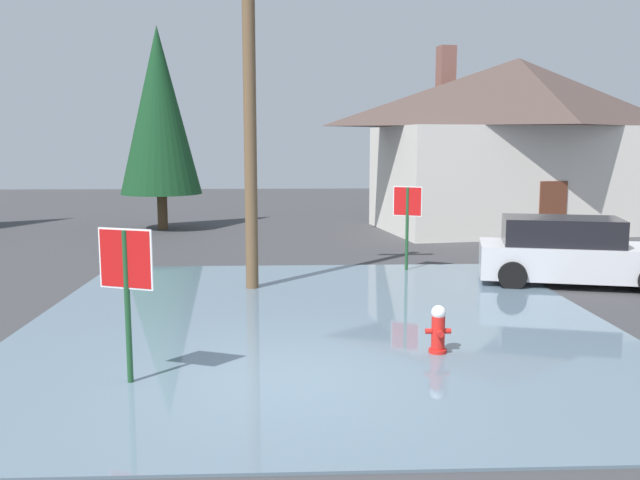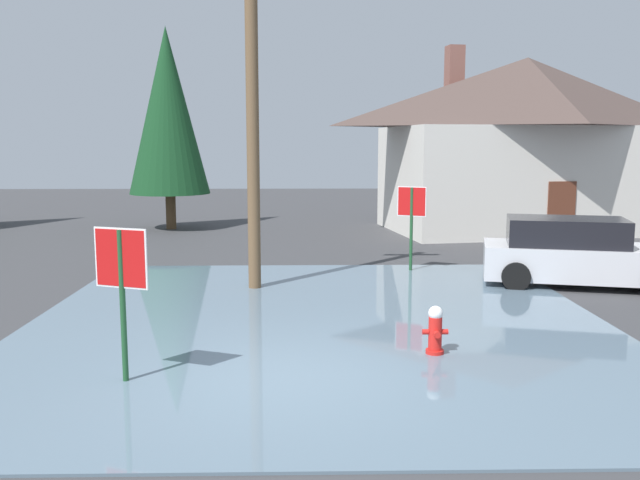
{
  "view_description": "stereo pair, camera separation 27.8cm",
  "coord_description": "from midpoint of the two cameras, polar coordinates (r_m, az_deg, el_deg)",
  "views": [
    {
      "loc": [
        0.06,
        -9.06,
        3.27
      ],
      "look_at": [
        0.59,
        3.44,
        1.47
      ],
      "focal_mm": 37.91,
      "sensor_mm": 36.0,
      "label": 1
    },
    {
      "loc": [
        0.33,
        -9.07,
        3.27
      ],
      "look_at": [
        0.59,
        3.44,
        1.47
      ],
      "focal_mm": 37.91,
      "sensor_mm": 36.0,
      "label": 2
    }
  ],
  "objects": [
    {
      "name": "ground_plane",
      "position": [
        9.66,
        -3.55,
        -11.94
      ],
      "size": [
        80.0,
        80.0,
        0.1
      ],
      "primitive_type": "cube",
      "color": "#38383A"
    },
    {
      "name": "stop_sign_near",
      "position": [
        9.41,
        -16.86,
        -2.77
      ],
      "size": [
        0.77,
        0.31,
        2.15
      ],
      "color": "#1E4C28",
      "rests_on": "ground"
    },
    {
      "name": "stop_sign_far",
      "position": [
        17.31,
        6.93,
        2.45
      ],
      "size": [
        0.69,
        0.35,
        2.18
      ],
      "color": "#1E4C28",
      "rests_on": "ground"
    },
    {
      "name": "house",
      "position": [
        26.62,
        15.88,
        7.97
      ],
      "size": [
        11.37,
        7.65,
        6.89
      ],
      "color": "beige",
      "rests_on": "ground"
    },
    {
      "name": "lane_stop_bar",
      "position": [
        7.54,
        -0.91,
        -17.49
      ],
      "size": [
        3.7,
        0.4,
        0.01
      ],
      "primitive_type": "cube",
      "rotation": [
        0.0,
        0.0,
        0.03
      ],
      "color": "silver",
      "rests_on": "ground"
    },
    {
      "name": "parked_car",
      "position": [
        16.66,
        20.02,
        -1.02
      ],
      "size": [
        4.61,
        2.73,
        1.57
      ],
      "color": "silver",
      "rests_on": "ground"
    },
    {
      "name": "utility_pole",
      "position": [
        15.07,
        -6.51,
        12.83
      ],
      "size": [
        1.6,
        0.28,
        8.66
      ],
      "color": "brown",
      "rests_on": "ground"
    },
    {
      "name": "flood_puddle",
      "position": [
        12.47,
        -0.76,
        -6.94
      ],
      "size": [
        10.54,
        11.46,
        0.04
      ],
      "primitive_type": "cube",
      "color": "slate",
      "rests_on": "ground"
    },
    {
      "name": "fire_hydrant",
      "position": [
        10.69,
        9.21,
        -7.56
      ],
      "size": [
        0.4,
        0.34,
        0.79
      ],
      "color": "red",
      "rests_on": "ground"
    },
    {
      "name": "pine_tree_mid_left",
      "position": [
        26.41,
        -13.72,
        10.52
      ],
      "size": [
        3.03,
        3.03,
        7.58
      ],
      "color": "#4C3823",
      "rests_on": "ground"
    }
  ]
}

